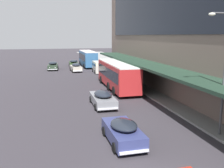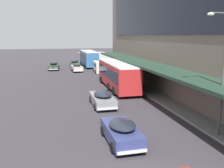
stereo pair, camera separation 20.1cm
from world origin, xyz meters
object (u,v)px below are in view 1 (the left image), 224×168
object	(u,v)px
sedan_far_back	(76,67)
sedan_lead_near	(103,98)
sedan_second_mid	(74,63)
street_lamp	(223,67)
transit_bus_kerbside_front	(117,74)
sedan_trailing_mid	(53,66)
vw_van	(99,66)
sedan_oncoming_front	(123,131)
transit_bus_kerbside_rear	(88,58)

from	to	relation	value
sedan_far_back	sedan_lead_near	world-z (taller)	sedan_far_back
sedan_second_mid	street_lamp	xyz separation A→B (m)	(5.68, -39.52, 3.85)
sedan_far_back	transit_bus_kerbside_front	bearing A→B (deg)	-78.10
sedan_trailing_mid	sedan_far_back	bearing A→B (deg)	-41.50
sedan_lead_near	transit_bus_kerbside_front	bearing A→B (deg)	65.56
vw_van	transit_bus_kerbside_front	bearing A→B (deg)	-91.48
sedan_oncoming_front	street_lamp	size ratio (longest dim) A/B	0.56
sedan_second_mid	vw_van	distance (m)	10.08
sedan_oncoming_front	vw_van	size ratio (longest dim) A/B	0.95
transit_bus_kerbside_rear	sedan_trailing_mid	xyz separation A→B (m)	(-7.28, -3.23, -1.11)
sedan_trailing_mid	vw_van	bearing A→B (deg)	-37.20
vw_van	sedan_oncoming_front	bearing A→B (deg)	-97.97
sedan_far_back	street_lamp	world-z (taller)	street_lamp
sedan_far_back	sedan_second_mid	distance (m)	7.04
sedan_lead_near	sedan_second_mid	xyz separation A→B (m)	(0.09, 30.64, 0.01)
transit_bus_kerbside_front	sedan_far_back	size ratio (longest dim) A/B	2.44
sedan_trailing_mid	vw_van	xyz separation A→B (m)	(7.85, -5.96, 0.32)
transit_bus_kerbside_front	sedan_trailing_mid	distance (m)	21.32
vw_van	sedan_far_back	bearing A→B (deg)	147.98
vw_van	street_lamp	xyz separation A→B (m)	(2.11, -30.10, 3.50)
transit_bus_kerbside_front	sedan_far_back	distance (m)	16.74
transit_bus_kerbside_rear	sedan_far_back	xyz separation A→B (m)	(-3.23, -6.81, -1.12)
transit_bus_kerbside_front	vw_van	distance (m)	13.99
sedan_lead_near	sedan_second_mid	distance (m)	30.64
street_lamp	sedan_second_mid	bearing A→B (deg)	98.18
transit_bus_kerbside_rear	transit_bus_kerbside_front	bearing A→B (deg)	-89.47
sedan_oncoming_front	vw_van	bearing A→B (deg)	82.03
vw_van	transit_bus_kerbside_rear	bearing A→B (deg)	93.59
street_lamp	transit_bus_kerbside_rear	bearing A→B (deg)	93.91
sedan_trailing_mid	sedan_lead_near	bearing A→B (deg)	-81.23
transit_bus_kerbside_rear	sedan_trailing_mid	bearing A→B (deg)	-156.08
transit_bus_kerbside_front	sedan_far_back	world-z (taller)	transit_bus_kerbside_front
transit_bus_kerbside_front	sedan_lead_near	world-z (taller)	transit_bus_kerbside_front
sedan_far_back	sedan_oncoming_front	bearing A→B (deg)	-90.59
sedan_oncoming_front	transit_bus_kerbside_rear	bearing A→B (deg)	84.75
sedan_oncoming_front	sedan_trailing_mid	size ratio (longest dim) A/B	0.86
vw_van	street_lamp	distance (m)	30.38
sedan_trailing_mid	street_lamp	world-z (taller)	street_lamp
transit_bus_kerbside_front	sedan_lead_near	distance (m)	8.05
sedan_far_back	sedan_trailing_mid	size ratio (longest dim) A/B	0.92
sedan_second_mid	sedan_trailing_mid	xyz separation A→B (m)	(-4.29, -3.46, 0.03)
sedan_lead_near	sedan_trailing_mid	bearing A→B (deg)	98.77
transit_bus_kerbside_rear	vw_van	size ratio (longest dim) A/B	2.14
sedan_oncoming_front	sedan_lead_near	xyz separation A→B (m)	(0.48, 8.32, -0.00)
sedan_oncoming_front	sedan_far_back	world-z (taller)	sedan_far_back
transit_bus_kerbside_rear	sedan_trailing_mid	distance (m)	8.04
sedan_far_back	vw_van	distance (m)	4.50
transit_bus_kerbside_rear	sedan_second_mid	size ratio (longest dim) A/B	2.10
sedan_lead_near	sedan_trailing_mid	xyz separation A→B (m)	(-4.19, 27.19, 0.04)
sedan_trailing_mid	street_lamp	xyz separation A→B (m)	(9.97, -36.06, 3.82)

